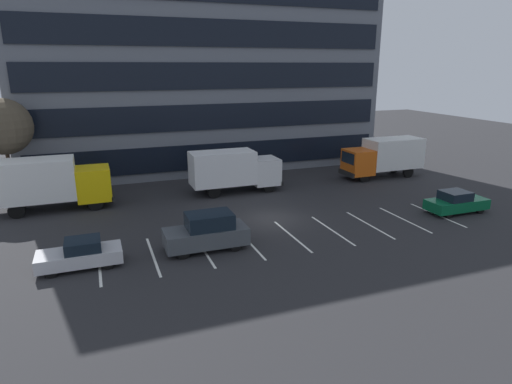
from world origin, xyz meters
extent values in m
plane|color=#262628|center=(0.00, 0.00, 0.00)|extent=(120.00, 120.00, 0.00)
cube|color=slate|center=(0.00, 18.00, 10.80)|extent=(34.23, 10.24, 21.60)
cube|color=black|center=(0.00, 12.82, 1.98)|extent=(32.87, 0.16, 2.30)
cube|color=black|center=(0.00, 12.82, 5.58)|extent=(32.87, 0.16, 2.30)
cube|color=black|center=(0.00, 12.82, 9.18)|extent=(32.87, 0.16, 2.30)
cube|color=black|center=(0.00, 12.82, 12.78)|extent=(32.87, 0.16, 2.30)
cube|color=silver|center=(-11.20, -3.40, 0.00)|extent=(0.14, 5.40, 0.01)
cube|color=silver|center=(-8.40, -3.40, 0.00)|extent=(0.14, 5.40, 0.01)
cube|color=silver|center=(-5.60, -3.40, 0.00)|extent=(0.14, 5.40, 0.01)
cube|color=silver|center=(-2.80, -3.40, 0.00)|extent=(0.14, 5.40, 0.01)
cube|color=silver|center=(0.00, -3.40, 0.00)|extent=(0.14, 5.40, 0.01)
cube|color=silver|center=(2.80, -3.40, 0.00)|extent=(0.14, 5.40, 0.01)
cube|color=silver|center=(5.60, -3.40, 0.00)|extent=(0.14, 5.40, 0.01)
cube|color=silver|center=(8.40, -3.40, 0.00)|extent=(0.14, 5.40, 0.01)
cube|color=silver|center=(11.20, -3.40, 0.00)|extent=(0.14, 5.40, 0.01)
cube|color=white|center=(2.35, 7.10, 1.58)|extent=(2.17, 2.37, 2.17)
cube|color=black|center=(3.41, 7.10, 2.01)|extent=(0.06, 1.99, 0.96)
cube|color=white|center=(-1.30, 7.10, 2.12)|extent=(5.13, 2.47, 2.66)
cube|color=black|center=(3.48, 7.10, 0.64)|extent=(0.20, 2.37, 0.39)
cylinder|color=black|center=(2.35, 8.12, 0.49)|extent=(0.99, 0.30, 0.99)
cylinder|color=black|center=(2.35, 6.08, 0.49)|extent=(0.99, 0.30, 0.99)
cylinder|color=black|center=(-2.33, 8.12, 0.49)|extent=(0.99, 0.30, 0.99)
cylinder|color=black|center=(-2.33, 6.08, 0.49)|extent=(0.99, 0.30, 0.99)
cube|color=yellow|center=(-11.14, 7.30, 1.72)|extent=(2.37, 2.58, 2.37)
cube|color=black|center=(-9.97, 7.30, 2.19)|extent=(0.06, 2.17, 1.04)
cube|color=white|center=(-15.12, 7.30, 2.31)|extent=(5.59, 2.69, 2.90)
cube|color=black|center=(-9.90, 7.30, 0.70)|extent=(0.22, 2.58, 0.43)
cylinder|color=black|center=(-11.14, 8.41, 0.54)|extent=(1.08, 0.32, 1.08)
cylinder|color=black|center=(-11.14, 6.19, 0.54)|extent=(1.08, 0.32, 1.08)
cylinder|color=black|center=(-16.23, 8.41, 0.54)|extent=(1.08, 0.32, 1.08)
cylinder|color=black|center=(-16.23, 6.19, 0.54)|extent=(1.08, 0.32, 1.08)
cube|color=#D85914|center=(11.55, 7.16, 1.63)|extent=(2.24, 2.45, 2.24)
cube|color=black|center=(10.45, 7.16, 2.08)|extent=(0.06, 2.05, 0.99)
cube|color=white|center=(15.32, 7.16, 2.19)|extent=(5.30, 2.55, 2.75)
cube|color=black|center=(10.38, 7.16, 0.66)|extent=(0.20, 2.45, 0.41)
cylinder|color=black|center=(11.55, 6.11, 0.51)|extent=(1.02, 0.31, 1.02)
cylinder|color=black|center=(11.55, 8.21, 0.51)|extent=(1.02, 0.31, 1.02)
cylinder|color=black|center=(16.38, 6.11, 0.51)|extent=(1.02, 0.31, 1.02)
cylinder|color=black|center=(16.38, 8.21, 0.51)|extent=(1.02, 0.31, 1.02)
cube|color=#0C5933|center=(12.87, -3.39, 0.60)|extent=(4.40, 1.84, 0.72)
cube|color=black|center=(12.65, -3.39, 1.27)|extent=(1.85, 1.62, 0.61)
cylinder|color=black|center=(14.28, -2.59, 0.31)|extent=(0.61, 0.23, 0.61)
cylinder|color=black|center=(14.28, -4.19, 0.31)|extent=(0.61, 0.23, 0.61)
cylinder|color=black|center=(11.46, -2.59, 0.31)|extent=(0.61, 0.23, 0.61)
cylinder|color=black|center=(11.46, -4.19, 0.31)|extent=(0.61, 0.23, 0.61)
cube|color=#474C51|center=(-5.42, -3.46, 0.77)|extent=(4.68, 1.98, 0.97)
cube|color=black|center=(-5.18, -3.46, 1.68)|extent=(2.57, 1.75, 0.87)
cylinder|color=black|center=(-6.92, -4.33, 0.35)|extent=(0.69, 0.22, 0.69)
cylinder|color=black|center=(-6.92, -2.59, 0.35)|extent=(0.69, 0.22, 0.69)
cylinder|color=black|center=(-3.92, -4.33, 0.35)|extent=(0.69, 0.22, 0.69)
cylinder|color=black|center=(-3.92, -2.59, 0.35)|extent=(0.69, 0.22, 0.69)
cube|color=silver|center=(-12.11, -3.44, 0.57)|extent=(4.19, 1.75, 0.68)
cube|color=black|center=(-11.90, -3.44, 1.21)|extent=(1.76, 1.54, 0.58)
cylinder|color=black|center=(-13.45, -4.20, 0.29)|extent=(0.58, 0.21, 0.58)
cylinder|color=black|center=(-13.45, -2.68, 0.29)|extent=(0.58, 0.21, 0.58)
cylinder|color=black|center=(-10.76, -4.20, 0.29)|extent=(0.58, 0.21, 0.58)
cylinder|color=black|center=(-10.76, -2.68, 0.29)|extent=(0.58, 0.21, 0.58)
cylinder|color=#473323|center=(-17.00, 10.79, 2.05)|extent=(0.28, 0.28, 4.10)
sphere|color=#4C4233|center=(-17.00, 10.79, 5.74)|extent=(4.17, 4.17, 4.17)
camera|label=1|loc=(-10.89, -26.09, 10.07)|focal=30.74mm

